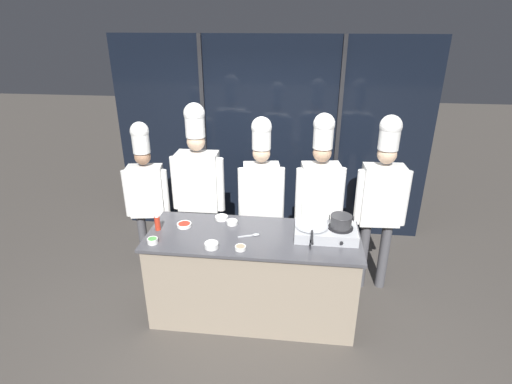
% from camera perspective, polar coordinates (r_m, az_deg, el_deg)
% --- Properties ---
extents(ground_plane, '(24.00, 24.00, 0.00)m').
position_cam_1_polar(ground_plane, '(4.44, -0.39, -16.67)').
color(ground_plane, '#47423D').
extents(window_wall_back, '(4.23, 0.09, 2.70)m').
position_cam_1_polar(window_wall_back, '(5.47, 1.99, 7.43)').
color(window_wall_back, black).
rests_on(window_wall_back, ground_plane).
extents(demo_counter, '(2.08, 0.81, 0.93)m').
position_cam_1_polar(demo_counter, '(4.16, -0.41, -11.75)').
color(demo_counter, gray).
rests_on(demo_counter, ground_plane).
extents(portable_stove, '(0.59, 0.38, 0.11)m').
position_cam_1_polar(portable_stove, '(3.91, 9.92, -5.62)').
color(portable_stove, '#B2B5BA').
rests_on(portable_stove, demo_counter).
extents(frying_pan, '(0.32, 0.54, 0.04)m').
position_cam_1_polar(frying_pan, '(3.86, 7.98, -4.60)').
color(frying_pan, '#ADAFB5').
rests_on(frying_pan, portable_stove).
extents(stock_pot, '(0.23, 0.20, 0.12)m').
position_cam_1_polar(stock_pot, '(3.86, 12.06, -4.09)').
color(stock_pot, '#333335').
rests_on(stock_pot, portable_stove).
extents(squeeze_bottle_chili, '(0.05, 0.05, 0.19)m').
position_cam_1_polar(squeeze_bottle_chili, '(4.08, -13.91, -4.13)').
color(squeeze_bottle_chili, red).
rests_on(squeeze_bottle_chili, demo_counter).
extents(prep_bowl_scallions, '(0.10, 0.10, 0.05)m').
position_cam_1_polar(prep_bowl_scallions, '(3.88, -14.56, -6.71)').
color(prep_bowl_scallions, white).
rests_on(prep_bowl_scallions, demo_counter).
extents(prep_bowl_chili_flakes, '(0.15, 0.15, 0.04)m').
position_cam_1_polar(prep_bowl_chili_flakes, '(4.12, -10.21, -4.60)').
color(prep_bowl_chili_flakes, white).
rests_on(prep_bowl_chili_flakes, demo_counter).
extents(prep_bowl_garlic, '(0.13, 0.13, 0.04)m').
position_cam_1_polar(prep_bowl_garlic, '(4.20, -4.95, -3.63)').
color(prep_bowl_garlic, white).
rests_on(prep_bowl_garlic, demo_counter).
extents(prep_bowl_onion, '(0.13, 0.13, 0.05)m').
position_cam_1_polar(prep_bowl_onion, '(3.71, -6.38, -7.52)').
color(prep_bowl_onion, white).
rests_on(prep_bowl_onion, demo_counter).
extents(prep_bowl_mushrooms, '(0.10, 0.10, 0.04)m').
position_cam_1_polar(prep_bowl_mushrooms, '(3.67, -2.24, -7.93)').
color(prep_bowl_mushrooms, white).
rests_on(prep_bowl_mushrooms, demo_counter).
extents(prep_bowl_rice, '(0.11, 0.11, 0.04)m').
position_cam_1_polar(prep_bowl_rice, '(4.10, -3.44, -4.30)').
color(prep_bowl_rice, white).
rests_on(prep_bowl_rice, demo_counter).
extents(serving_spoon_slotted, '(0.21, 0.10, 0.02)m').
position_cam_1_polar(serving_spoon_slotted, '(3.89, -0.47, -6.18)').
color(serving_spoon_slotted, '#B2B5BA').
rests_on(serving_spoon_slotted, demo_counter).
extents(chef_head, '(0.51, 0.26, 1.85)m').
position_cam_1_polar(chef_head, '(4.74, -15.41, 0.47)').
color(chef_head, '#4C4C51').
rests_on(chef_head, ground_plane).
extents(chef_sous, '(0.61, 0.24, 2.06)m').
position_cam_1_polar(chef_sous, '(4.56, -8.24, 1.66)').
color(chef_sous, '#232326').
rests_on(chef_sous, ground_plane).
extents(chef_line, '(0.50, 0.26, 1.95)m').
position_cam_1_polar(chef_line, '(4.39, 0.75, 0.60)').
color(chef_line, '#2D3856').
rests_on(chef_line, ground_plane).
extents(chef_pastry, '(0.52, 0.26, 2.01)m').
position_cam_1_polar(chef_pastry, '(4.34, 9.09, 0.43)').
color(chef_pastry, '#232326').
rests_on(chef_pastry, ground_plane).
extents(chef_apprentice, '(0.56, 0.24, 2.01)m').
position_cam_1_polar(chef_apprentice, '(4.41, 17.52, -0.15)').
color(chef_apprentice, '#4C4C51').
rests_on(chef_apprentice, ground_plane).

